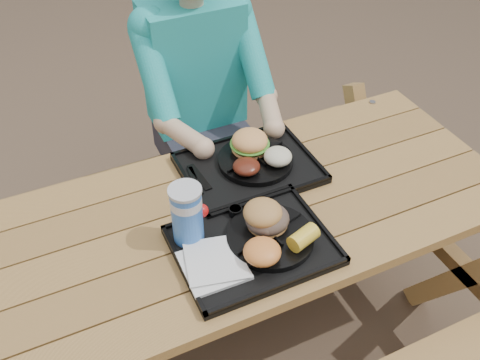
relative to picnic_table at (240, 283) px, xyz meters
name	(u,v)px	position (x,y,z in m)	size (l,w,h in m)	color
ground	(240,340)	(0.00, 0.00, -0.38)	(60.00, 60.00, 0.00)	#999999
picnic_table	(240,283)	(0.00, 0.00, 0.00)	(1.80, 1.49, 0.75)	#999999
tray_near	(253,246)	(-0.03, -0.16, 0.39)	(0.45, 0.35, 0.02)	black
tray_far	(249,169)	(0.11, 0.16, 0.39)	(0.45, 0.35, 0.02)	black
plate_near	(270,237)	(0.02, -0.16, 0.41)	(0.26, 0.26, 0.02)	black
plate_far	(256,160)	(0.14, 0.17, 0.41)	(0.26, 0.26, 0.02)	black
napkin_stack	(213,265)	(-0.17, -0.19, 0.40)	(0.17, 0.17, 0.02)	silver
soda_cup	(187,215)	(-0.19, -0.06, 0.49)	(0.09, 0.09, 0.18)	blue
condiment_bbq	(235,211)	(-0.03, -0.03, 0.41)	(0.04, 0.04, 0.03)	black
condiment_mustard	(252,209)	(0.02, -0.04, 0.41)	(0.05, 0.05, 0.03)	gold
sandwich	(268,210)	(0.03, -0.13, 0.48)	(0.12, 0.12, 0.13)	#BB8042
mac_cheese	(262,252)	(-0.04, -0.23, 0.44)	(0.11, 0.11, 0.05)	#EF913F
corn_cob	(303,237)	(0.09, -0.24, 0.44)	(0.09, 0.09, 0.05)	yellow
cutlery_far	(199,177)	(-0.07, 0.18, 0.40)	(0.02, 0.14, 0.01)	black
burger	(250,137)	(0.14, 0.22, 0.47)	(0.13, 0.13, 0.11)	#F1A055
baked_beans	(246,167)	(0.08, 0.12, 0.44)	(0.09, 0.09, 0.04)	#571E11
potato_salad	(278,156)	(0.20, 0.12, 0.44)	(0.10, 0.10, 0.05)	beige
diner	(198,114)	(0.13, 0.71, 0.27)	(0.48, 0.84, 1.28)	#1CC2C4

